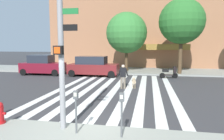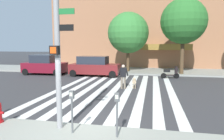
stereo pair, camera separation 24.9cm
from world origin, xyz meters
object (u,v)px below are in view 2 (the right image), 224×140
parked_car_near_curb (44,65)px  street_tree_middle (183,21)px  parking_meter_second_along (117,109)px  street_tree_nearest (128,33)px  parked_scooter (170,73)px  pedestrian_dog_walker (123,75)px  parking_meter_curbside (72,106)px  traffic_light_pole (56,25)px  parked_car_behind_first (95,66)px  dog_on_leash (134,81)px

parked_car_near_curb → street_tree_middle: bearing=9.0°
parking_meter_second_along → street_tree_nearest: street_tree_nearest is taller
parked_scooter → pedestrian_dog_walker: pedestrian_dog_walker is taller
street_tree_nearest → pedestrian_dog_walker: bearing=-85.2°
parking_meter_second_along → parked_car_near_curb: 16.24m
street_tree_middle → parked_scooter: bearing=-118.8°
parked_car_near_curb → parking_meter_curbside: bearing=-57.4°
traffic_light_pole → street_tree_middle: 16.04m
street_tree_middle → pedestrian_dog_walker: 9.84m
parking_meter_curbside → parked_car_near_curb: (-8.29, 12.97, -0.09)m
traffic_light_pole → parking_meter_curbside: (0.56, -0.24, -2.49)m
parking_meter_second_along → parked_car_near_curb: (-9.73, 13.00, -0.09)m
parked_car_near_curb → street_tree_nearest: bearing=20.6°
traffic_light_pole → parked_scooter: bearing=70.1°
parked_car_near_curb → parked_scooter: size_ratio=2.64×
parked_scooter → street_tree_nearest: size_ratio=0.26×
parking_meter_curbside → street_tree_middle: street_tree_middle is taller
pedestrian_dog_walker → parked_scooter: bearing=56.4°
traffic_light_pole → parked_scooter: (4.54, 12.58, -3.04)m
parked_car_behind_first → dog_on_leash: parked_car_behind_first is taller
parked_car_near_curb → street_tree_middle: street_tree_middle is taller
parking_meter_curbside → parked_scooter: 13.43m
parked_scooter → street_tree_middle: 5.41m
pedestrian_dog_walker → dog_on_leash: size_ratio=1.49×
parked_scooter → street_tree_middle: (1.25, 2.28, 4.74)m
traffic_light_pole → parking_meter_second_along: size_ratio=4.26×
traffic_light_pole → street_tree_middle: bearing=68.7°
street_tree_middle → pedestrian_dog_walker: bearing=-122.2°
pedestrian_dog_walker → street_tree_middle: bearing=57.8°
traffic_light_pole → street_tree_middle: size_ratio=0.80×
dog_on_leash → parking_meter_curbside: bearing=-98.5°
traffic_light_pole → parking_meter_second_along: (2.00, -0.27, -2.49)m
parking_meter_curbside → pedestrian_dog_walker: bearing=86.1°
parked_car_near_curb → parked_scooter: (12.27, -0.15, -0.46)m
traffic_light_pole → street_tree_middle: street_tree_middle is taller
parking_meter_curbside → street_tree_nearest: bearing=90.7°
street_tree_middle → parked_car_behind_first: bearing=-165.5°
traffic_light_pole → pedestrian_dog_walker: size_ratio=3.54×
pedestrian_dog_walker → dog_on_leash: (0.70, 0.47, -0.48)m
parking_meter_curbside → parked_scooter: size_ratio=0.84×
street_tree_nearest → street_tree_middle: (5.43, -0.91, 0.97)m
parking_meter_second_along → traffic_light_pole: bearing=172.2°
street_tree_nearest → street_tree_middle: size_ratio=0.86×
traffic_light_pole → dog_on_leash: 8.61m
pedestrian_dog_walker → parked_car_behind_first: bearing=123.6°
parked_scooter → dog_on_leash: 5.48m
traffic_light_pole → parked_car_near_curb: traffic_light_pole is taller
street_tree_nearest → street_tree_middle: 5.59m
traffic_light_pole → parked_car_near_curb: (-7.73, 12.72, -2.58)m
parking_meter_curbside → parked_scooter: bearing=72.7°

